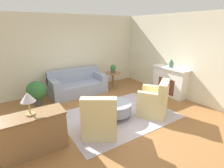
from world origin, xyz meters
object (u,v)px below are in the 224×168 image
(potted_plant_floor, at_px, (36,91))
(ottoman_table, at_px, (116,108))
(armchair_left, at_px, (100,119))
(potted_plant_on_side_table, at_px, (113,68))
(dresser, at_px, (33,133))
(table_lamp, at_px, (28,98))
(vase_mantel_near, at_px, (171,64))
(armchair_right, at_px, (155,102))
(couch, at_px, (78,85))
(side_table, at_px, (113,77))

(potted_plant_floor, bearing_deg, ottoman_table, -50.74)
(armchair_left, height_order, potted_plant_on_side_table, armchair_left)
(dresser, distance_m, potted_plant_floor, 2.31)
(ottoman_table, xyz_separation_m, table_lamp, (-2.12, -0.27, 0.87))
(potted_plant_floor, bearing_deg, vase_mantel_near, -22.35)
(armchair_right, xyz_separation_m, potted_plant_on_side_table, (0.29, 2.52, 0.42))
(couch, bearing_deg, table_lamp, -128.15)
(dresser, bearing_deg, potted_plant_on_side_table, 34.17)
(armchair_left, xyz_separation_m, potted_plant_on_side_table, (2.04, 2.52, 0.42))
(armchair_right, bearing_deg, ottoman_table, 153.14)
(armchair_right, distance_m, potted_plant_floor, 3.58)
(armchair_right, relative_size, potted_plant_on_side_table, 3.25)
(potted_plant_floor, bearing_deg, armchair_right, -43.68)
(armchair_left, relative_size, potted_plant_floor, 1.32)
(armchair_right, distance_m, potted_plant_on_side_table, 2.57)
(side_table, bearing_deg, armchair_right, -96.57)
(vase_mantel_near, relative_size, table_lamp, 0.61)
(dresser, bearing_deg, table_lamp, -172.87)
(vase_mantel_near, bearing_deg, table_lamp, -173.15)
(side_table, xyz_separation_m, table_lamp, (-3.38, -2.30, 0.70))
(ottoman_table, height_order, vase_mantel_near, vase_mantel_near)
(ottoman_table, xyz_separation_m, side_table, (1.26, 2.02, 0.17))
(dresser, xyz_separation_m, potted_plant_on_side_table, (3.38, 2.30, 0.39))
(dresser, xyz_separation_m, vase_mantel_near, (4.63, 0.56, 0.71))
(dresser, distance_m, table_lamp, 0.72)
(side_table, height_order, dresser, dresser)
(table_lamp, bearing_deg, ottoman_table, 7.32)
(vase_mantel_near, distance_m, potted_plant_on_side_table, 2.17)
(potted_plant_on_side_table, height_order, potted_plant_floor, potted_plant_on_side_table)
(couch, distance_m, side_table, 1.44)
(armchair_left, relative_size, table_lamp, 2.28)
(couch, relative_size, potted_plant_on_side_table, 6.28)
(armchair_right, distance_m, vase_mantel_near, 1.88)
(potted_plant_on_side_table, bearing_deg, armchair_right, -96.57)
(vase_mantel_near, bearing_deg, couch, 144.18)
(ottoman_table, relative_size, dresser, 0.69)
(couch, distance_m, armchair_right, 2.94)
(table_lamp, bearing_deg, couch, 51.85)
(armchair_left, distance_m, vase_mantel_near, 3.46)
(ottoman_table, relative_size, potted_plant_on_side_table, 2.69)
(armchair_left, xyz_separation_m, potted_plant_floor, (-0.85, 2.48, 0.07))
(dresser, distance_m, vase_mantel_near, 4.72)
(armchair_right, xyz_separation_m, dresser, (-3.09, 0.22, 0.03))
(couch, distance_m, potted_plant_on_side_table, 1.52)
(armchair_left, xyz_separation_m, dresser, (-1.35, 0.22, 0.03))
(vase_mantel_near, height_order, table_lamp, vase_mantel_near)
(couch, relative_size, armchair_right, 1.94)
(couch, bearing_deg, ottoman_table, -85.73)
(armchair_left, distance_m, side_table, 3.24)
(vase_mantel_near, distance_m, potted_plant_floor, 4.52)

